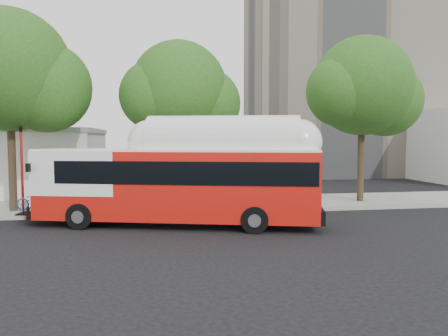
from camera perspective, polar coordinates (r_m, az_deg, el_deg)
The scene contains 10 objects.
ground at distance 17.27m, azimuth -1.21°, elevation -8.25°, with size 120.00×120.00×0.00m, color black.
sidewalk at distance 23.60m, azimuth -3.48°, elevation -4.75°, with size 60.00×5.00×0.15m, color gray.
curb_strip at distance 21.05m, azimuth -2.74°, elevation -5.82°, with size 60.00×0.30×0.15m, color gray.
red_curb_segment at distance 20.92m, azimuth -10.97°, elevation -5.94°, with size 10.00×0.32×0.16m, color maroon.
street_tree_left at distance 23.27m, azimuth -25.08°, elevation 10.89°, with size 6.67×5.80×9.74m.
street_tree_mid at distance 22.94m, azimuth -4.92°, elevation 9.59°, with size 5.75×5.00×8.62m.
street_tree_right at distance 25.61m, azimuth 18.44°, elevation 9.60°, with size 6.21×5.40×9.18m.
apartment_tower at distance 51.08m, azimuth 15.44°, elevation 19.71°, with size 18.00×18.00×37.00m.
transit_bus at distance 18.14m, azimuth -5.85°, elevation -2.21°, with size 12.49×5.49×3.66m.
signal_pole at distance 22.01m, azimuth -24.89°, elevation -0.35°, with size 0.12×0.39×4.16m.
Camera 1 is at (-2.41, -16.70, 3.66)m, focal length 35.00 mm.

